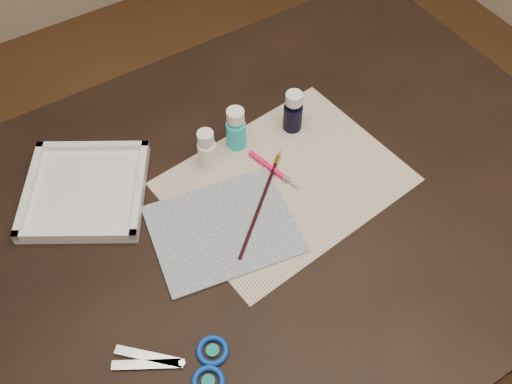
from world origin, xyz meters
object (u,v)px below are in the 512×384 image
paper (285,182)px  paint_bottle_navy (293,111)px  scissors (170,367)px  palette_tray (85,190)px  paint_bottle_cyan (236,129)px  paint_bottle_white (207,149)px  canvas (223,229)px

paper → paint_bottle_navy: size_ratio=4.53×
scissors → palette_tray: bearing=-62.5°
paint_bottle_cyan → paint_bottle_white: bearing=-170.9°
canvas → palette_tray: palette_tray is taller
scissors → paper: bearing=-119.5°
paint_bottle_white → palette_tray: paint_bottle_white is taller
paint_bottle_navy → scissors: bearing=-144.4°
paint_bottle_white → palette_tray: bearing=166.3°
paper → canvas: 0.15m
scissors → palette_tray: 0.37m
paper → paint_bottle_cyan: bearing=103.4°
paper → scissors: size_ratio=2.15×
paint_bottle_white → paint_bottle_cyan: bearing=9.1°
paint_bottle_navy → scissors: (-0.43, -0.31, -0.04)m
canvas → paint_bottle_navy: 0.28m
paint_bottle_white → paint_bottle_navy: bearing=-2.6°
paper → paint_bottle_white: size_ratio=4.88×
paint_bottle_white → scissors: size_ratio=0.44×
paint_bottle_navy → paint_bottle_cyan: bearing=170.5°
paint_bottle_cyan → palette_tray: paint_bottle_cyan is taller
canvas → palette_tray: (-0.17, 0.20, 0.01)m
canvas → paint_bottle_navy: bearing=29.8°
paint_bottle_navy → palette_tray: bearing=171.3°
paper → paint_bottle_navy: 0.14m
paint_bottle_navy → paper: bearing=-129.3°
canvas → paint_bottle_cyan: paint_bottle_cyan is taller
canvas → paint_bottle_white: paint_bottle_white is taller
canvas → palette_tray: size_ratio=1.15×
canvas → paint_bottle_cyan: size_ratio=2.63×
paint_bottle_white → paint_bottle_navy: (0.19, -0.01, 0.00)m
paint_bottle_cyan → palette_tray: 0.30m
palette_tray → paint_bottle_navy: bearing=-8.7°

